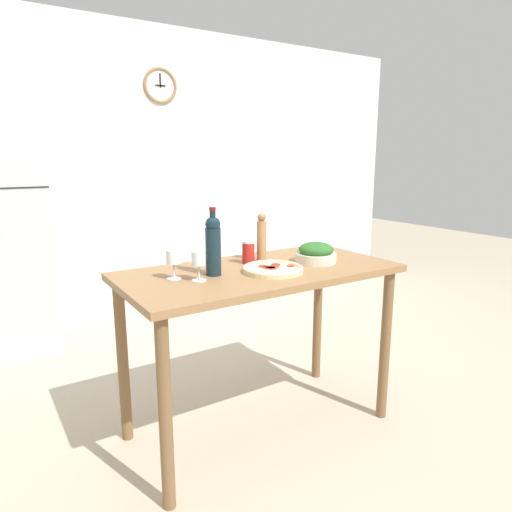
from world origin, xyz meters
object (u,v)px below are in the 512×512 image
at_px(wine_glass_near, 199,260).
at_px(wine_glass_far, 173,259).
at_px(salt_canister, 248,252).
at_px(wine_bottle, 213,244).
at_px(homemade_pizza, 273,269).
at_px(salad_bowl, 316,253).
at_px(pepper_mill, 262,238).

bearing_deg(wine_glass_near, wine_glass_far, 133.67).
xyz_separation_m(wine_glass_near, salt_canister, (0.37, 0.18, -0.04)).
height_order(wine_bottle, wine_glass_far, wine_bottle).
relative_size(wine_bottle, salt_canister, 2.66).
relative_size(wine_glass_near, homemade_pizza, 0.46).
bearing_deg(wine_glass_far, wine_glass_near, -46.33).
bearing_deg(salad_bowl, salt_canister, 151.80).
relative_size(pepper_mill, homemade_pizza, 0.87).
xyz_separation_m(wine_glass_far, salad_bowl, (0.78, -0.09, -0.05)).
distance_m(wine_bottle, wine_glass_far, 0.20).
bearing_deg(pepper_mill, homemade_pizza, -109.93).
height_order(wine_glass_near, salad_bowl, wine_glass_near).
bearing_deg(wine_glass_far, wine_bottle, -9.36).
bearing_deg(salt_canister, homemade_pizza, -88.33).
bearing_deg(wine_bottle, wine_glass_far, 170.64).
xyz_separation_m(wine_glass_near, homemade_pizza, (0.38, -0.04, -0.08)).
xyz_separation_m(wine_glass_far, salt_canister, (0.46, 0.09, -0.04)).
bearing_deg(salad_bowl, wine_glass_near, -179.69).
relative_size(wine_bottle, salad_bowl, 1.48).
distance_m(pepper_mill, salt_canister, 0.11).
height_order(wine_bottle, salad_bowl, wine_bottle).
xyz_separation_m(wine_bottle, wine_glass_far, (-0.19, 0.03, -0.05)).
xyz_separation_m(salad_bowl, homemade_pizza, (-0.31, -0.05, -0.03)).
height_order(wine_glass_far, salt_canister, wine_glass_far).
xyz_separation_m(pepper_mill, homemade_pizza, (-0.08, -0.23, -0.11)).
bearing_deg(wine_glass_far, homemade_pizza, -15.93).
distance_m(pepper_mill, homemade_pizza, 0.27).
bearing_deg(salt_canister, salad_bowl, -28.20).
bearing_deg(wine_bottle, wine_glass_near, -151.30).
bearing_deg(pepper_mill, wine_glass_near, -158.31).
distance_m(wine_bottle, salt_canister, 0.31).
relative_size(wine_bottle, pepper_mill, 1.25).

